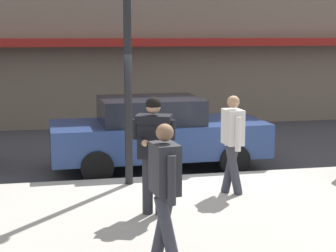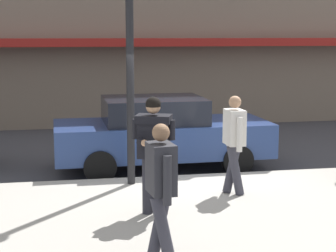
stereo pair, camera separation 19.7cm
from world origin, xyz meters
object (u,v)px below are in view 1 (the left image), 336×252
object	(u,v)px
man_texting_on_phone	(154,143)
pedestrian_with_bag	(164,184)
street_lamp_post	(127,18)
parked_sedan_mid	(157,133)
pedestrian_in_light_coat	(233,138)

from	to	relation	value
man_texting_on_phone	pedestrian_with_bag	bearing A→B (deg)	-96.29
pedestrian_with_bag	street_lamp_post	distance (m)	4.14
parked_sedan_mid	street_lamp_post	bearing A→B (deg)	-117.30
man_texting_on_phone	street_lamp_post	bearing A→B (deg)	94.29
man_texting_on_phone	pedestrian_in_light_coat	world-z (taller)	man_texting_on_phone
parked_sedan_mid	pedestrian_with_bag	bearing A→B (deg)	-99.52
pedestrian_in_light_coat	pedestrian_with_bag	size ratio (longest dim) A/B	1.00
parked_sedan_mid	pedestrian_with_bag	size ratio (longest dim) A/B	2.67
parked_sedan_mid	pedestrian_in_light_coat	distance (m)	2.68
pedestrian_in_light_coat	pedestrian_with_bag	xyz separation A→B (m)	(-1.72, -2.65, -0.00)
parked_sedan_mid	man_texting_on_phone	xyz separation A→B (m)	(-0.67, -3.37, 0.46)
pedestrian_with_bag	pedestrian_in_light_coat	bearing A→B (deg)	57.02
man_texting_on_phone	pedestrian_with_bag	world-z (taller)	man_texting_on_phone
man_texting_on_phone	parked_sedan_mid	bearing A→B (deg)	78.77
pedestrian_in_light_coat	pedestrian_with_bag	bearing A→B (deg)	-122.98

